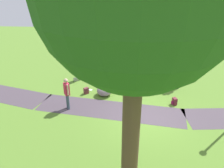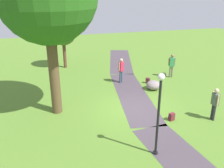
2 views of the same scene
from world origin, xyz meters
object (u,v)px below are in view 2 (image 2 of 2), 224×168
Objects in this scene: man_near_boulder at (121,69)px; backpack_by_boulder at (148,81)px; young_tree_near_path at (63,33)px; lawn_boulder at (153,85)px; handbag_on_grass at (164,74)px; lamp_post at (159,107)px; passerby_on_path at (215,102)px; frisbee_on_grass at (155,83)px; woman_with_handbag at (172,64)px; spare_backpack_on_lawn at (172,117)px.

backpack_by_boulder is (-0.65, -1.83, -0.86)m from man_near_boulder.
lawn_boulder is at bearing -141.34° from young_tree_near_path.
young_tree_near_path is 10.82× the size of handbag_on_grass.
lawn_boulder reaches higher than handbag_on_grass.
lawn_boulder is 3.14× the size of backpack_by_boulder.
passerby_on_path is at bearing -65.90° from lamp_post.
lawn_boulder is at bearing 147.70° from frisbee_on_grass.
frisbee_on_grass is (-0.85, -2.33, -1.04)m from man_near_boulder.
man_near_boulder reaches higher than frisbee_on_grass.
young_tree_near_path is 8.78m from lawn_boulder.
passerby_on_path is at bearing 170.93° from woman_with_handbag.
man_near_boulder is 4.76× the size of handbag_on_grass.
passerby_on_path is (-11.11, -6.50, -1.95)m from young_tree_near_path.
young_tree_near_path is 2.26× the size of woman_with_handbag.
handbag_on_grass is 1.70× the size of frisbee_on_grass.
spare_backpack_on_lawn is (0.51, 2.09, -0.83)m from passerby_on_path.
lamp_post is 8.37m from man_near_boulder.
backpack_by_boulder is at bearing 120.56° from handbag_on_grass.
backpack_by_boulder is at bearing 11.39° from passerby_on_path.
handbag_on_grass is at bearing -28.66° from lamp_post.
woman_with_handbag reaches higher than handbag_on_grass.
passerby_on_path reaches higher than spare_backpack_on_lawn.
spare_backpack_on_lawn is (-4.06, 0.82, -0.11)m from lawn_boulder.
handbag_on_grass is at bearing -45.91° from frisbee_on_grass.
passerby_on_path is 4.37× the size of backpack_by_boulder.
woman_with_handbag is 8.16× the size of frisbee_on_grass.
lawn_boulder is 1.19m from frisbee_on_grass.
passerby_on_path is at bearing -173.29° from frisbee_on_grass.
lawn_boulder is 4.80m from passerby_on_path.
lamp_post is at bearing 156.36° from lawn_boulder.
frisbee_on_grass is at bearing -109.98° from man_near_boulder.
backpack_by_boulder is at bearing -109.64° from man_near_boulder.
man_near_boulder is 6.01m from spare_backpack_on_lawn.
lamp_post is 4.61m from passerby_on_path.
man_near_boulder is 2.69m from frisbee_on_grass.
lamp_post reaches higher than handbag_on_grass.
young_tree_near_path reaches higher than spare_backpack_on_lawn.
lamp_post is at bearing 151.34° from handbag_on_grass.
frisbee_on_grass is at bearing -24.87° from lamp_post.
handbag_on_grass is at bearing -23.49° from spare_backpack_on_lawn.
lawn_boulder is 3.14× the size of spare_backpack_on_lawn.
man_near_boulder is 8.11× the size of frisbee_on_grass.
woman_with_handbag is 4.50× the size of backpack_by_boulder.
passerby_on_path is at bearing 174.55° from handbag_on_grass.
woman_with_handbag is at bearing -89.16° from man_near_boulder.
lamp_post is 8.84× the size of backpack_by_boulder.
woman_with_handbag is at bearing -121.73° from young_tree_near_path.
frisbee_on_grass is (5.04, -1.43, -0.18)m from spare_backpack_on_lawn.
man_near_boulder is 1.02× the size of passerby_on_path.
lawn_boulder is at bearing 174.54° from backpack_by_boulder.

